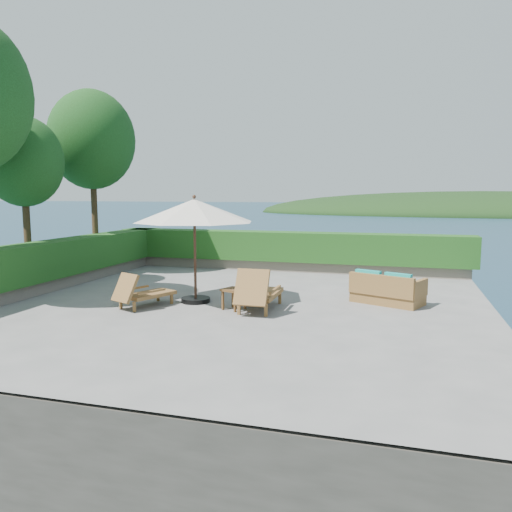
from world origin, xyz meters
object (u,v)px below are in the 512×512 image
(patio_umbrella, at_px, (194,212))
(side_table, at_px, (234,292))
(lounge_right, at_px, (258,292))
(lounge_left, at_px, (142,292))
(wicker_loveseat, at_px, (387,291))

(patio_umbrella, bearing_deg, side_table, -22.79)
(side_table, bearing_deg, lounge_right, 6.56)
(lounge_right, distance_m, side_table, 0.58)
(lounge_left, height_order, side_table, lounge_left)
(lounge_left, bearing_deg, wicker_loveseat, 43.45)
(patio_umbrella, bearing_deg, lounge_left, -138.74)
(lounge_left, relative_size, wicker_loveseat, 0.86)
(lounge_left, height_order, lounge_right, lounge_right)
(lounge_left, distance_m, wicker_loveseat, 5.90)
(patio_umbrella, height_order, lounge_right, patio_umbrella)
(patio_umbrella, height_order, side_table, patio_umbrella)
(lounge_left, xyz_separation_m, side_table, (2.17, 0.38, 0.05))
(lounge_left, bearing_deg, patio_umbrella, 64.80)
(patio_umbrella, relative_size, lounge_right, 1.85)
(lounge_left, relative_size, side_table, 2.66)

